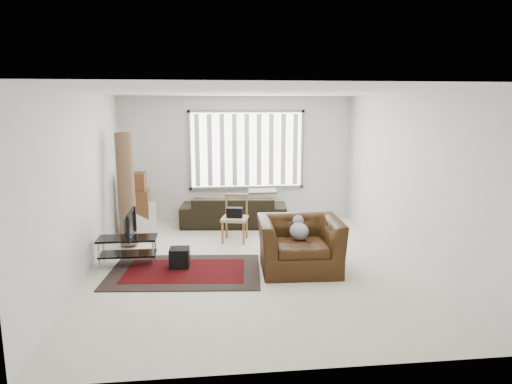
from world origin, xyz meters
TOP-DOWN VIEW (x-y plane):
  - room at (0.03, 0.51)m, footprint 6.00×6.02m
  - persian_rug at (-1.04, -0.23)m, footprint 2.40×1.72m
  - tv_stand at (-1.95, 0.20)m, footprint 0.91×0.41m
  - tv at (-1.95, 0.20)m, footprint 0.10×0.74m
  - subwoofer at (-1.13, -0.02)m, footprint 0.31×0.31m
  - moving_boxes at (-2.07, 2.19)m, footprint 0.49×0.45m
  - white_flatpack at (-1.93, 2.01)m, footprint 0.51×0.24m
  - rolled_rug at (-2.13, 1.38)m, footprint 0.44×0.77m
  - sofa at (-0.12, 2.45)m, footprint 2.27×1.17m
  - side_chair at (-0.18, 1.33)m, footprint 0.56×0.56m
  - armchair at (0.71, -0.31)m, footprint 1.29×1.14m

SIDE VIEW (x-z plane):
  - persian_rug at x=-1.04m, z-range 0.00..0.02m
  - subwoofer at x=-1.13m, z-range 0.02..0.32m
  - white_flatpack at x=-1.93m, z-range 0.00..0.64m
  - tv_stand at x=-1.95m, z-range 0.10..0.56m
  - sofa at x=-0.12m, z-range 0.00..0.84m
  - armchair at x=0.71m, z-range 0.00..0.92m
  - side_chair at x=-0.18m, z-range 0.05..0.91m
  - moving_boxes at x=-2.07m, z-range -0.04..1.15m
  - tv at x=-1.95m, z-range 0.46..0.88m
  - rolled_rug at x=-2.13m, z-range 0.00..2.04m
  - room at x=0.03m, z-range 0.40..3.11m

